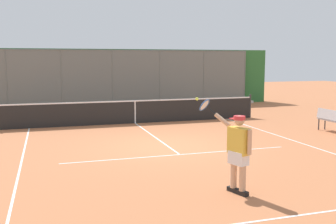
# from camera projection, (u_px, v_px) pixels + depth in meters

# --- Properties ---
(ground_plane) EXTENTS (60.00, 60.00, 0.00)m
(ground_plane) POSITION_uv_depth(u_px,v_px,m) (168.00, 146.00, 11.94)
(ground_plane) COLOR #B76B42
(court_line_markings) EXTENTS (8.40, 10.37, 0.01)m
(court_line_markings) POSITION_uv_depth(u_px,v_px,m) (183.00, 157.00, 10.60)
(court_line_markings) COLOR white
(court_line_markings) RESTS_ON ground
(fence_backdrop) EXTENTS (19.16, 1.37, 3.21)m
(fence_backdrop) POSITION_uv_depth(u_px,v_px,m) (111.00, 78.00, 21.95)
(fence_backdrop) COLOR slate
(fence_backdrop) RESTS_ON ground
(tennis_net) EXTENTS (10.79, 0.09, 1.07)m
(tennis_net) POSITION_uv_depth(u_px,v_px,m) (135.00, 112.00, 16.19)
(tennis_net) COLOR #2D2D2D
(tennis_net) RESTS_ON ground
(tennis_player) EXTENTS (0.77, 1.19, 1.85)m
(tennis_player) POSITION_uv_depth(u_px,v_px,m) (238.00, 149.00, 7.61)
(tennis_player) COLOR black
(tennis_player) RESTS_ON ground
(tennis_ball_by_sideline) EXTENTS (0.07, 0.07, 0.07)m
(tennis_ball_by_sideline) POSITION_uv_depth(u_px,v_px,m) (231.00, 144.00, 12.07)
(tennis_ball_by_sideline) COLOR #C1D138
(tennis_ball_by_sideline) RESTS_ON ground
(courtside_bench) EXTENTS (0.40, 1.30, 0.84)m
(courtside_bench) POSITION_uv_depth(u_px,v_px,m) (332.00, 119.00, 14.11)
(courtside_bench) COLOR #B7B7BC
(courtside_bench) RESTS_ON ground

